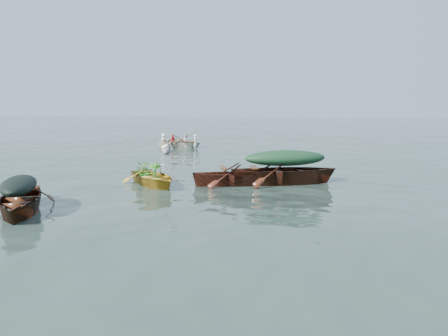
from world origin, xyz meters
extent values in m
plane|color=#2C3E36|center=(0.00, 0.00, 0.00)|extent=(140.00, 140.00, 0.00)
imported|color=#BC9024|center=(-2.76, 1.20, 0.00)|extent=(3.33, 3.35, 0.90)
imported|color=#461C10|center=(-4.64, -2.84, 0.00)|extent=(3.19, 4.13, 0.99)
imported|color=#4A1F11|center=(1.43, 2.36, 0.00)|extent=(5.16, 3.13, 1.19)
imported|color=maroon|center=(-0.04, 1.82, 0.00)|extent=(4.34, 2.42, 0.95)
imported|color=white|center=(-5.61, 12.69, 0.00)|extent=(3.83, 1.50, 0.86)
ellipsoid|color=black|center=(-4.64, -2.84, 0.70)|extent=(1.75, 2.27, 0.40)
ellipsoid|color=#16361F|center=(1.43, 2.36, 0.85)|extent=(2.84, 1.72, 0.52)
imported|color=#1A671B|center=(-3.13, 1.61, 0.75)|extent=(1.13, 1.13, 0.60)
imported|color=white|center=(-5.61, 12.69, 0.81)|extent=(2.70, 1.27, 0.76)
camera|label=1|loc=(2.51, -11.99, 2.66)|focal=35.00mm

